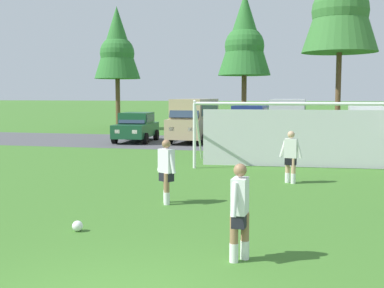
# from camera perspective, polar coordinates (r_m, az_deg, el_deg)

# --- Properties ---
(ground_plane) EXTENTS (400.00, 400.00, 0.00)m
(ground_plane) POSITION_cam_1_polar(r_m,az_deg,el_deg) (20.96, 6.87, -1.95)
(ground_plane) COLOR #3D7028
(parking_lot_strip) EXTENTS (52.00, 8.40, 0.01)m
(parking_lot_strip) POSITION_cam_1_polar(r_m,az_deg,el_deg) (28.35, 8.68, 0.01)
(parking_lot_strip) COLOR #4C4C51
(parking_lot_strip) RESTS_ON ground
(soccer_ball) EXTENTS (0.22, 0.22, 0.22)m
(soccer_ball) POSITION_cam_1_polar(r_m,az_deg,el_deg) (10.49, -12.98, -9.14)
(soccer_ball) COLOR white
(soccer_ball) RESTS_ON ground
(soccer_goal) EXTENTS (7.53, 2.43, 2.57)m
(soccer_goal) POSITION_cam_1_polar(r_m,az_deg,el_deg) (19.22, 11.51, 1.16)
(soccer_goal) COLOR white
(soccer_goal) RESTS_ON ground
(player_midfield_center) EXTENTS (0.31, 0.73, 1.64)m
(player_midfield_center) POSITION_cam_1_polar(r_m,az_deg,el_deg) (8.35, 5.49, -7.80)
(player_midfield_center) COLOR #936B4C
(player_midfield_center) RESTS_ON ground
(player_winger_left) EXTENTS (0.72, 0.28, 1.64)m
(player_winger_left) POSITION_cam_1_polar(r_m,az_deg,el_deg) (15.84, 11.24, -1.48)
(player_winger_left) COLOR tan
(player_winger_left) RESTS_ON ground
(player_trailing_back) EXTENTS (0.64, 0.50, 1.64)m
(player_trailing_back) POSITION_cam_1_polar(r_m,az_deg,el_deg) (12.64, -2.95, -3.18)
(player_trailing_back) COLOR #936B4C
(player_trailing_back) RESTS_ON ground
(parked_car_slot_far_left) EXTENTS (2.29, 4.33, 1.72)m
(parked_car_slot_far_left) POSITION_cam_1_polar(r_m,az_deg,el_deg) (29.49, -6.41, 1.96)
(parked_car_slot_far_left) COLOR #194C2D
(parked_car_slot_far_left) RESTS_ON ground
(parked_car_slot_left) EXTENTS (2.40, 4.90, 2.52)m
(parked_car_slot_left) POSITION_cam_1_polar(r_m,az_deg,el_deg) (29.03, 0.28, 2.86)
(parked_car_slot_left) COLOR tan
(parked_car_slot_left) RESTS_ON ground
(parked_car_slot_center_left) EXTENTS (2.35, 4.71, 2.16)m
(parked_car_slot_center_left) POSITION_cam_1_polar(r_m,az_deg,el_deg) (28.85, 6.76, 2.34)
(parked_car_slot_center_left) COLOR navy
(parked_car_slot_center_left) RESTS_ON ground
(parked_car_slot_center) EXTENTS (2.20, 4.80, 2.52)m
(parked_car_slot_center) POSITION_cam_1_polar(r_m,az_deg,el_deg) (28.06, 10.97, 2.66)
(parked_car_slot_center) COLOR #B2B2BC
(parked_car_slot_center) RESTS_ON ground
(parked_car_slot_center_right) EXTENTS (2.27, 4.67, 2.16)m
(parked_car_slot_center_right) POSITION_cam_1_polar(r_m,az_deg,el_deg) (29.13, 19.20, 2.10)
(parked_car_slot_center_right) COLOR silver
(parked_car_slot_center_right) RESTS_ON ground
(tree_left_edge) EXTENTS (3.63, 3.63, 9.69)m
(tree_left_edge) POSITION_cam_1_polar(r_m,az_deg,el_deg) (40.45, -8.58, 11.13)
(tree_left_edge) COLOR brown
(tree_left_edge) RESTS_ON ground
(tree_mid_left) EXTENTS (3.72, 3.72, 9.92)m
(tree_mid_left) POSITION_cam_1_polar(r_m,az_deg,el_deg) (35.94, 6.05, 12.11)
(tree_mid_left) COLOR brown
(tree_mid_left) RESTS_ON ground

